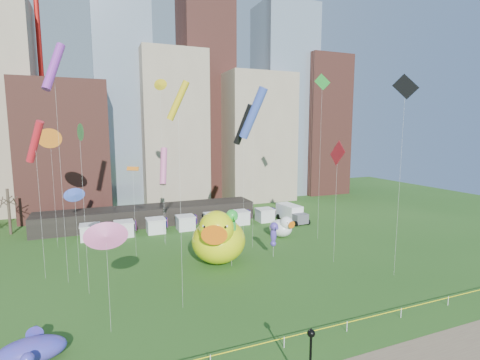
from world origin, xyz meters
name	(u,v)px	position (x,y,z in m)	size (l,w,h in m)	color
ground	(284,348)	(0.00, 0.00, 0.00)	(160.00, 160.00, 0.00)	#255119
skyline	(163,110)	(2.25, 61.06, 21.44)	(101.00, 23.00, 68.00)	brown
crane_right	(271,11)	(30.89, 64.00, 46.90)	(23.00, 1.00, 76.00)	red
pavilion	(150,215)	(-4.00, 42.00, 1.60)	(38.00, 6.00, 3.20)	black
vendor_tents	(186,223)	(1.02, 36.00, 1.11)	(33.24, 2.80, 2.40)	white
caution_tape	(284,339)	(0.00, 0.00, 0.68)	(50.00, 0.06, 0.90)	white
big_duck	(218,238)	(1.10, 19.02, 3.32)	(9.58, 10.38, 7.23)	#EBF70C
small_duck	(282,227)	(14.09, 26.02, 1.60)	(4.32, 4.94, 3.48)	white
seahorse_green	(232,224)	(2.29, 17.34, 5.39)	(1.54, 1.90, 7.22)	silver
seahorse_purple	(274,232)	(8.64, 18.36, 3.40)	(1.13, 1.43, 4.77)	silver
whale_inflatable	(32,348)	(-17.85, 5.65, 0.94)	(4.71, 5.99, 2.05)	#52399D
lamppost	(311,356)	(-1.16, -5.32, 2.92)	(0.50, 0.50, 4.77)	black
box_truck	(291,213)	(20.53, 34.17, 1.55)	(3.27, 7.25, 3.01)	white
kite_0	(35,142)	(-18.73, 21.83, 15.55)	(2.51, 2.48, 17.89)	silver
kite_1	(163,166)	(-3.71, 28.98, 11.66)	(1.85, 3.27, 14.34)	silver
kite_2	(244,125)	(6.77, 24.24, 17.54)	(2.64, 3.33, 20.40)	silver
kite_3	(322,87)	(18.89, 23.17, 23.06)	(1.50, 1.95, 25.06)	silver
kite_4	(160,86)	(-3.66, 30.17, 23.07)	(1.15, 1.34, 24.00)	silver
kite_5	(253,113)	(7.57, 22.78, 19.11)	(3.62, 3.96, 22.66)	silver
kite_6	(133,170)	(-8.33, 25.25, 11.70)	(1.50, 1.17, 12.13)	silver
kite_7	(54,67)	(-16.26, 19.67, 23.20)	(2.71, 2.76, 25.76)	silver
kite_8	(337,154)	(14.96, 13.83, 13.82)	(0.22, 3.16, 15.57)	silver
kite_9	(106,236)	(-12.37, 7.47, 8.27)	(2.32, 0.30, 9.43)	silver
kite_10	(405,91)	(18.85, 7.61, 20.99)	(1.58, 2.34, 22.88)	silver
kite_11	(79,133)	(-14.11, 15.89, 16.55)	(0.56, 1.72, 17.46)	silver
kite_12	(178,101)	(-5.82, 9.27, 19.33)	(2.18, 1.22, 21.15)	silver
kite_13	(75,195)	(-15.18, 22.22, 9.37)	(1.56, 0.77, 10.19)	silver
kite_14	(50,138)	(-18.37, 33.72, 15.66)	(2.44, 1.83, 17.04)	silver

